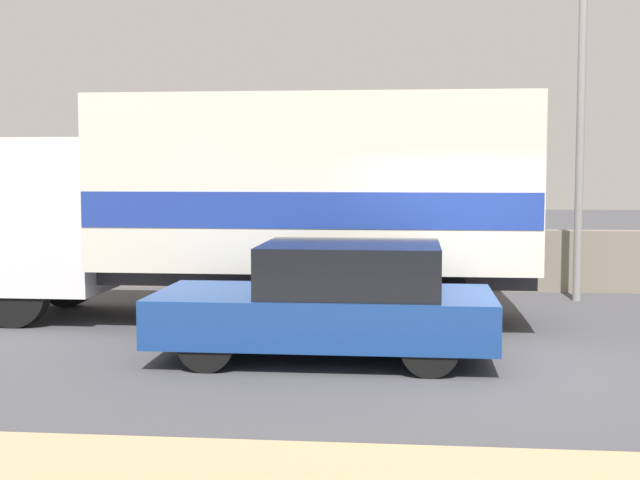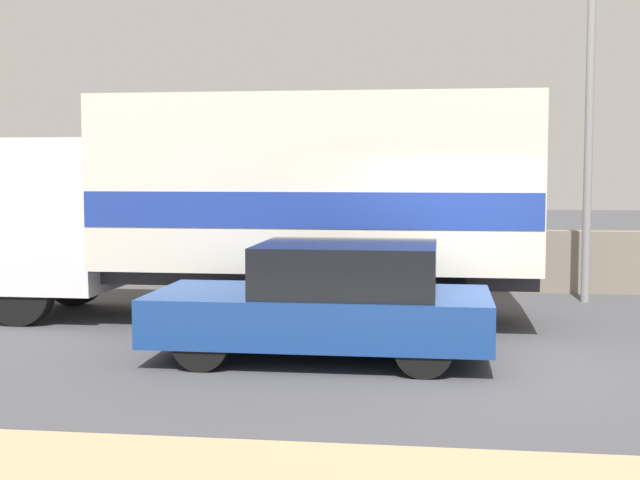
# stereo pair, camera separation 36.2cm
# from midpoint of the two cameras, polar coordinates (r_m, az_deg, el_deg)

# --- Properties ---
(ground_plane) EXTENTS (80.00, 80.00, 0.00)m
(ground_plane) POSITION_cam_midpoint_polar(r_m,az_deg,el_deg) (10.38, 7.60, -7.93)
(ground_plane) COLOR #47474C
(stone_wall_backdrop) EXTENTS (60.00, 0.35, 1.13)m
(stone_wall_backdrop) POSITION_cam_midpoint_polar(r_m,az_deg,el_deg) (16.65, 7.01, -1.25)
(stone_wall_backdrop) COLOR gray
(stone_wall_backdrop) RESTS_ON ground_plane
(street_lamp) EXTENTS (0.56, 0.28, 6.70)m
(street_lamp) POSITION_cam_midpoint_polar(r_m,az_deg,el_deg) (15.70, 15.77, 10.45)
(street_lamp) COLOR gray
(street_lamp) RESTS_ON ground_plane
(box_truck) EXTENTS (8.42, 2.53, 3.27)m
(box_truck) POSITION_cam_midpoint_polar(r_m,az_deg,el_deg) (13.17, -4.48, 2.75)
(box_truck) COLOR silver
(box_truck) RESTS_ON ground_plane
(car_hatchback) EXTENTS (3.96, 1.89, 1.37)m
(car_hatchback) POSITION_cam_midpoint_polar(r_m,az_deg,el_deg) (10.51, -0.18, -3.94)
(car_hatchback) COLOR navy
(car_hatchback) RESTS_ON ground_plane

